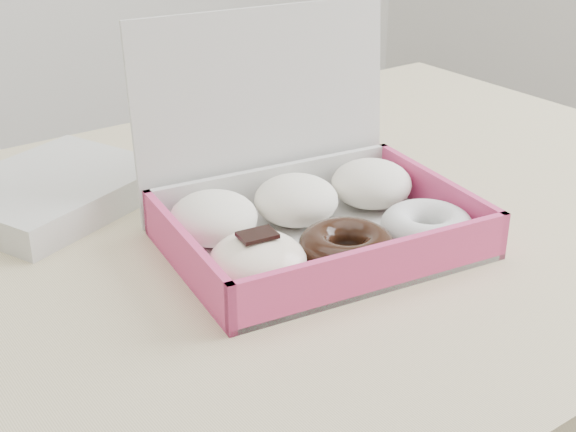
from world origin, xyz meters
TOP-DOWN VIEW (x-y plane):
  - table at (0.00, 0.00)m, footprint 1.20×0.80m
  - donut_box at (-0.01, -0.06)m, footprint 0.34×0.29m
  - newspapers at (-0.19, 0.18)m, footprint 0.27×0.25m

SIDE VIEW (x-z plane):
  - table at x=0.00m, z-range 0.30..1.05m
  - newspapers at x=-0.19m, z-range 0.75..0.79m
  - donut_box at x=-0.01m, z-range 0.67..0.90m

